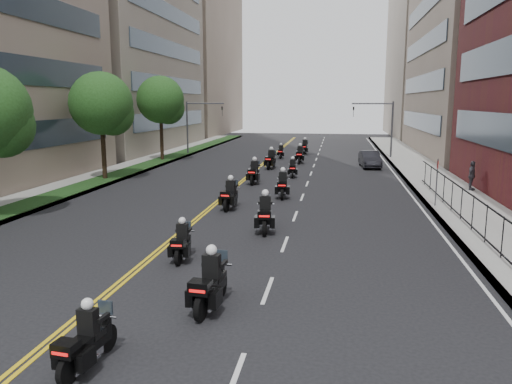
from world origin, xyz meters
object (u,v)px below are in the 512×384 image
Objects in this scene: motorcycle_4 at (230,196)px; motorcycle_0 at (86,342)px; motorcycle_6 at (254,173)px; parked_sedan at (370,159)px; motorcycle_3 at (265,215)px; motorcycle_7 at (293,169)px; motorcycle_8 at (271,160)px; motorcycle_11 at (305,148)px; motorcycle_10 at (281,152)px; motorcycle_2 at (182,243)px; motorcycle_9 at (300,155)px; motorcycle_1 at (210,285)px; pedestrian_c at (472,176)px; motorcycle_5 at (283,186)px.

motorcycle_0 is at bearing -85.65° from motorcycle_4.
motorcycle_6 is at bearing 97.39° from motorcycle_0.
motorcycle_0 is at bearing -108.01° from parked_sedan.
motorcycle_3 is 1.18× the size of motorcycle_7.
motorcycle_8 reaches higher than motorcycle_11.
motorcycle_11 is 0.58× the size of parked_sedan.
motorcycle_8 reaches higher than parked_sedan.
motorcycle_10 is (0.09, 15.76, -0.13)m from motorcycle_6.
motorcycle_2 is 0.83× the size of motorcycle_9.
motorcycle_9 is (2.08, 29.06, 0.12)m from motorcycle_2.
motorcycle_1 is 24.53m from motorcycle_7.
motorcycle_1 reaches higher than motorcycle_7.
motorcycle_3 is at bearing 163.32° from pedestrian_c.
motorcycle_7 is 0.49× the size of parked_sedan.
motorcycle_6 is 1.00× the size of motorcycle_9.
motorcycle_11 is (-0.16, 16.47, 0.11)m from motorcycle_7.
motorcycle_6 reaches higher than motorcycle_7.
motorcycle_0 is at bearing -113.33° from motorcycle_1.
parked_sedan is 2.35× the size of pedestrian_c.
parked_sedan is at bearing 68.70° from motorcycle_4.
motorcycle_0 is at bearing 178.04° from pedestrian_c.
motorcycle_8 is (-0.05, 24.84, 0.12)m from motorcycle_2.
motorcycle_7 is 0.85× the size of motorcycle_9.
motorcycle_5 is 8.19m from motorcycle_7.
motorcycle_10 is at bearing -113.78° from motorcycle_11.
motorcycle_6 is (-2.50, 4.79, 0.02)m from motorcycle_5.
motorcycle_1 is 4.58m from motorcycle_2.
motorcycle_9 is (1.83, 36.56, 0.12)m from motorcycle_0.
motorcycle_4 is 28.29m from motorcycle_11.
motorcycle_5 is 0.97× the size of motorcycle_9.
motorcycle_9 is at bearing 80.94° from motorcycle_2.
parked_sedan is (6.16, 31.21, -0.00)m from motorcycle_1.
motorcycle_8 is at bearing 92.88° from motorcycle_4.
motorcycle_10 is at bearing 98.28° from motorcycle_1.
motorcycle_4 is at bearing -96.07° from motorcycle_9.
pedestrian_c reaches higher than motorcycle_8.
motorcycle_3 is at bearing -76.94° from motorcycle_8.
motorcycle_8 is (-2.35, 12.58, 0.02)m from motorcycle_5.
motorcycle_10 is 0.48× the size of parked_sedan.
motorcycle_11 is at bearing 117.49° from parked_sedan.
motorcycle_7 is at bearing 82.11° from motorcycle_4.
parked_sedan is (8.29, 2.29, -0.03)m from motorcycle_8.
motorcycle_10 is at bearing 96.85° from motorcycle_0.
motorcycle_5 is at bearing -89.17° from motorcycle_9.
motorcycle_9 is at bearing 157.63° from parked_sedan.
motorcycle_11 reaches higher than motorcycle_2.
motorcycle_6 reaches higher than motorcycle_9.
motorcycle_10 is at bearing 140.77° from parked_sedan.
motorcycle_8 is (-2.22, 4.39, 0.11)m from motorcycle_7.
motorcycle_2 is at bearing -86.23° from motorcycle_4.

